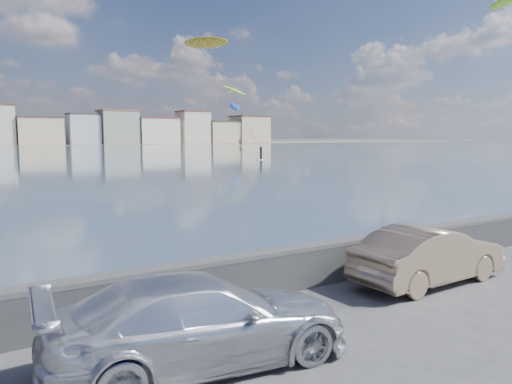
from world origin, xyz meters
The scene contains 7 objects.
ground centered at (0.00, 0.00, 0.00)m, with size 700.00×700.00×0.00m, color #333335.
seawall centered at (0.00, 2.70, 0.58)m, with size 400.00×0.36×1.08m.
car_silver centered at (-2.33, 0.42, 0.71)m, with size 1.99×4.90×1.42m, color silver.
car_champagne centered at (4.33, 1.33, 0.70)m, with size 1.49×4.28×1.41m, color tan.
kitesurfer_6 centered at (81.75, 143.96, 18.53)m, with size 9.07×12.18×20.88m.
kitesurfer_8 centered at (87.66, 153.84, 13.77)m, with size 5.04×11.34×16.20m.
kitesurfer_13 centered at (31.40, 66.30, 17.98)m, with size 6.12×17.58×19.48m.
Camera 1 is at (-5.68, -6.45, 3.62)m, focal length 35.00 mm.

